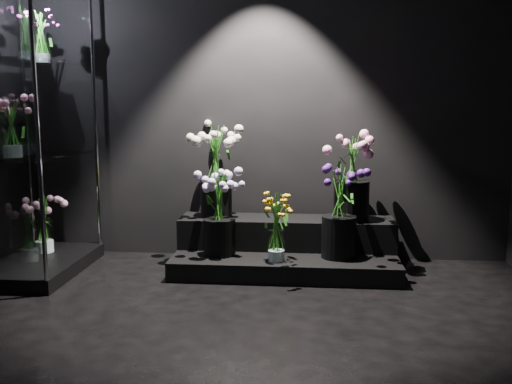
# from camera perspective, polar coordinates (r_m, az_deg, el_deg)

# --- Properties ---
(floor) EXTENTS (4.00, 4.00, 0.00)m
(floor) POSITION_cam_1_polar(r_m,az_deg,el_deg) (3.01, -2.59, -16.48)
(floor) COLOR black
(floor) RESTS_ON ground
(wall_back) EXTENTS (4.00, 0.00, 4.00)m
(wall_back) POSITION_cam_1_polar(r_m,az_deg,el_deg) (4.70, 0.70, 10.32)
(wall_back) COLOR black
(wall_back) RESTS_ON floor
(display_riser) EXTENTS (1.70, 0.76, 0.38)m
(display_riser) POSITION_cam_1_polar(r_m,az_deg,el_deg) (4.50, 3.00, -5.63)
(display_riser) COLOR black
(display_riser) RESTS_ON floor
(display_case) EXTENTS (0.63, 1.05, 2.31)m
(display_case) POSITION_cam_1_polar(r_m,az_deg,el_deg) (4.54, -21.58, 6.65)
(display_case) COLOR black
(display_case) RESTS_ON floor
(bouquet_orange_bells) EXTENTS (0.27, 0.27, 0.52)m
(bouquet_orange_bells) POSITION_cam_1_polar(r_m,az_deg,el_deg) (4.14, 2.05, -3.31)
(bouquet_orange_bells) COLOR white
(bouquet_orange_bells) RESTS_ON display_riser
(bouquet_lilac) EXTENTS (0.43, 0.43, 0.64)m
(bouquet_lilac) POSITION_cam_1_polar(r_m,az_deg,el_deg) (4.29, -3.70, -1.62)
(bouquet_lilac) COLOR black
(bouquet_lilac) RESTS_ON display_riser
(bouquet_purple) EXTENTS (0.39, 0.39, 0.69)m
(bouquet_purple) POSITION_cam_1_polar(r_m,az_deg,el_deg) (4.25, 8.35, -1.58)
(bouquet_purple) COLOR black
(bouquet_purple) RESTS_ON display_riser
(bouquet_cream_roses) EXTENTS (0.53, 0.53, 0.76)m
(bouquet_cream_roses) POSITION_cam_1_polar(r_m,az_deg,el_deg) (4.55, -4.03, 3.02)
(bouquet_cream_roses) COLOR black
(bouquet_cream_roses) RESTS_ON display_riser
(bouquet_pink_roses) EXTENTS (0.51, 0.51, 0.66)m
(bouquet_pink_roses) POSITION_cam_1_polar(r_m,az_deg,el_deg) (4.46, 9.58, 1.94)
(bouquet_pink_roses) COLOR black
(bouquet_pink_roses) RESTS_ON display_riser
(bouquet_case_pink) EXTENTS (0.36, 0.36, 0.42)m
(bouquet_case_pink) POSITION_cam_1_polar(r_m,az_deg,el_deg) (4.41, -23.29, 6.08)
(bouquet_case_pink) COLOR white
(bouquet_case_pink) RESTS_ON display_case
(bouquet_case_magenta) EXTENTS (0.25, 0.25, 0.37)m
(bouquet_case_magenta) POSITION_cam_1_polar(r_m,az_deg,el_deg) (4.70, -20.71, 14.31)
(bouquet_case_magenta) COLOR white
(bouquet_case_magenta) RESTS_ON display_case
(bouquet_case_base_pink) EXTENTS (0.39, 0.39, 0.44)m
(bouquet_case_base_pink) POSITION_cam_1_polar(r_m,az_deg,el_deg) (4.82, -20.51, -2.91)
(bouquet_case_base_pink) COLOR white
(bouquet_case_base_pink) RESTS_ON display_case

